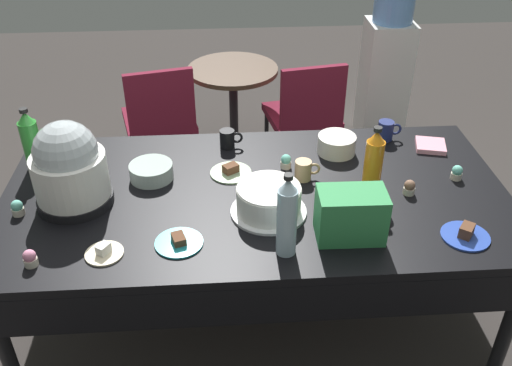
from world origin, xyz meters
TOP-DOWN VIEW (x-y plane):
  - ground at (0.00, 0.00)m, footprint 9.00×9.00m
  - potluck_table at (0.00, 0.00)m, footprint 2.20×1.10m
  - frosted_layer_cake at (0.04, -0.15)m, footprint 0.31×0.31m
  - slow_cooker at (-0.77, -0.02)m, footprint 0.32×0.32m
  - glass_salad_bowl at (-0.46, 0.15)m, footprint 0.20×0.20m
  - ceramic_snack_bowl at (0.41, 0.32)m, footprint 0.18×0.18m
  - dessert_plate_cobalt at (0.79, -0.36)m, footprint 0.19×0.19m
  - dessert_plate_cream at (-0.60, -0.37)m, footprint 0.14×0.14m
  - dessert_plate_sage at (-0.10, 0.16)m, footprint 0.19×0.19m
  - dessert_plate_teal at (-0.32, -0.32)m, footprint 0.19×0.19m
  - cupcake_rose at (0.66, -0.05)m, footprint 0.05×0.05m
  - cupcake_cocoa at (0.15, 0.20)m, footprint 0.05×0.05m
  - cupcake_vanilla at (-0.85, -0.41)m, footprint 0.05×0.05m
  - cupcake_berry at (-0.84, 0.39)m, footprint 0.05×0.05m
  - cupcake_mint at (0.91, 0.05)m, footprint 0.05×0.05m
  - cupcake_lemon at (-0.99, -0.09)m, footprint 0.05×0.05m
  - soda_bottle_water at (0.08, -0.40)m, footprint 0.08×0.08m
  - soda_bottle_orange_juice at (0.50, -0.02)m, footprint 0.08×0.08m
  - soda_bottle_lime_soda at (-1.00, 0.27)m, footprint 0.08×0.08m
  - coffee_mug_navy at (0.68, 0.43)m, footprint 0.12×0.08m
  - coffee_mug_tan at (0.22, 0.10)m, footprint 0.12×0.07m
  - coffee_mug_black at (-0.11, 0.41)m, footprint 0.11×0.07m
  - soda_carton at (0.34, -0.32)m, footprint 0.26×0.17m
  - paper_napkin_stack at (0.88, 0.33)m, footprint 0.17×0.17m
  - maroon_chair_left at (-0.53, 1.28)m, footprint 0.53×0.53m
  - maroon_chair_right at (0.41, 1.28)m, footprint 0.51×0.51m
  - round_cafe_table at (-0.05, 1.50)m, footprint 0.60×0.60m
  - water_cooler at (1.08, 1.83)m, footprint 0.32×0.32m

SIDE VIEW (x-z plane):
  - ground at x=0.00m, z-range 0.00..0.00m
  - maroon_chair_left at x=-0.53m, z-range 0.07..0.92m
  - maroon_chair_right at x=0.41m, z-range 0.07..0.92m
  - round_cafe_table at x=-0.05m, z-range 0.14..0.86m
  - water_cooler at x=1.08m, z-range -0.03..1.21m
  - potluck_table at x=0.00m, z-range 0.31..1.06m
  - dessert_plate_teal at x=-0.32m, z-range 0.74..0.78m
  - dessert_plate_sage at x=-0.10m, z-range 0.74..0.78m
  - dessert_plate_cream at x=-0.60m, z-range 0.74..0.78m
  - paper_napkin_stack at x=0.88m, z-range 0.75..0.77m
  - dessert_plate_cobalt at x=0.79m, z-range 0.74..0.79m
  - cupcake_rose at x=0.66m, z-range 0.75..0.82m
  - cupcake_cocoa at x=0.15m, z-range 0.75..0.82m
  - cupcake_vanilla at x=-0.85m, z-range 0.75..0.82m
  - cupcake_berry at x=-0.84m, z-range 0.75..0.82m
  - cupcake_mint at x=0.91m, z-range 0.75..0.82m
  - cupcake_lemon at x=-0.99m, z-range 0.75..0.82m
  - glass_salad_bowl at x=-0.46m, z-range 0.75..0.82m
  - ceramic_snack_bowl at x=0.41m, z-range 0.75..0.84m
  - coffee_mug_tan at x=0.22m, z-range 0.75..0.84m
  - coffee_mug_black at x=-0.11m, z-range 0.75..0.84m
  - coffee_mug_navy at x=0.68m, z-range 0.75..0.85m
  - frosted_layer_cake at x=0.04m, z-range 0.75..0.87m
  - soda_carton at x=0.34m, z-range 0.75..0.95m
  - soda_bottle_lime_soda at x=-1.00m, z-range 0.74..1.04m
  - soda_bottle_orange_juice at x=0.50m, z-range 0.74..1.05m
  - soda_bottle_water at x=0.08m, z-range 0.74..1.08m
  - slow_cooker at x=-0.77m, z-range 0.73..1.11m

